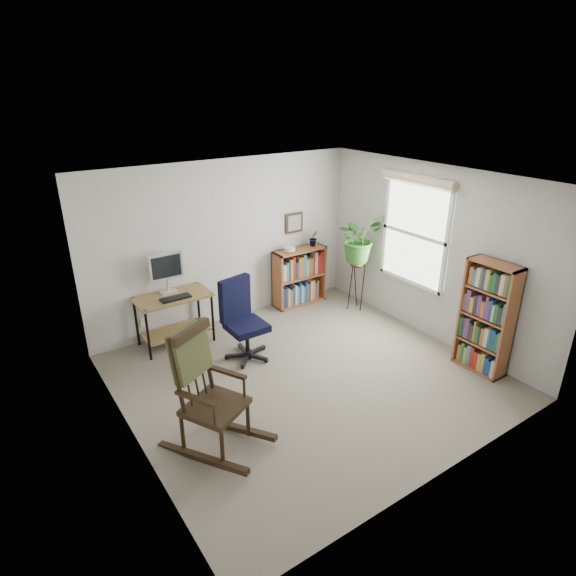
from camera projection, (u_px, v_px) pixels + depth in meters
floor at (306, 377)px, 5.94m from camera, size 4.20×4.00×0.00m
ceiling at (310, 181)px, 5.00m from camera, size 4.20×4.00×0.00m
wall_back at (226, 243)px, 6.99m from camera, size 4.20×0.00×2.40m
wall_front at (452, 366)px, 3.95m from camera, size 4.20×0.00×2.40m
wall_left at (123, 338)px, 4.38m from camera, size 0.00×4.00×2.40m
wall_right at (432, 253)px, 6.56m from camera, size 0.00×4.00×2.40m
window at (414, 235)px, 6.69m from camera, size 0.12×1.20×1.50m
desk at (175, 320)px, 6.58m from camera, size 0.99×0.55×0.72m
monitor at (166, 273)px, 6.44m from camera, size 0.46×0.16×0.56m
keyboard at (176, 298)px, 6.34m from camera, size 0.40×0.15×0.02m
office_chair at (247, 321)px, 6.14m from camera, size 0.70×0.70×1.09m
rocking_chair at (214, 391)px, 4.56m from camera, size 1.11×1.30×1.29m
low_bookshelf at (299, 277)px, 7.76m from camera, size 0.88×0.29×0.93m
tall_bookshelf at (487, 318)px, 5.84m from camera, size 0.27×0.62×1.43m
plant_stand at (356, 283)px, 7.56m from camera, size 0.32×0.32×0.87m
spider_plant at (360, 215)px, 7.13m from camera, size 1.69×1.88×1.46m
potted_plant_small at (314, 243)px, 7.71m from camera, size 0.13×0.24×0.11m
framed_picture at (294, 223)px, 7.54m from camera, size 0.32×0.04×0.32m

